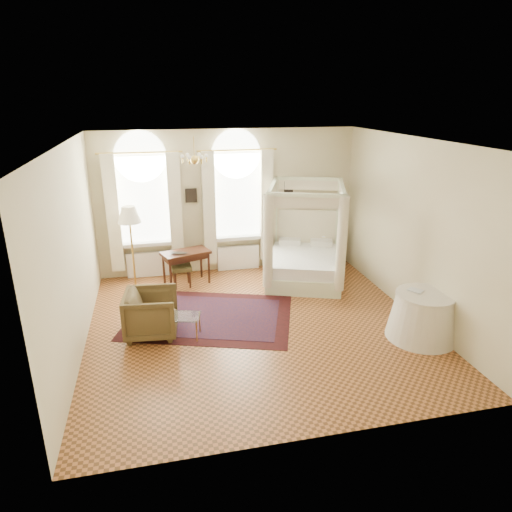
{
  "coord_description": "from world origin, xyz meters",
  "views": [
    {
      "loc": [
        -1.68,
        -7.29,
        4.01
      ],
      "look_at": [
        0.07,
        0.4,
        1.21
      ],
      "focal_mm": 32.0,
      "sensor_mm": 36.0,
      "label": 1
    }
  ],
  "objects_px": {
    "nightstand": "(326,254)",
    "stool": "(182,269)",
    "floor_lamp": "(129,219)",
    "writing_desk": "(186,256)",
    "canopy_bed": "(304,259)",
    "armchair": "(151,313)",
    "coffee_table": "(183,318)",
    "side_table": "(423,316)"
  },
  "relations": [
    {
      "from": "canopy_bed",
      "to": "floor_lamp",
      "type": "bearing_deg",
      "value": 175.19
    },
    {
      "from": "floor_lamp",
      "to": "side_table",
      "type": "height_order",
      "value": "floor_lamp"
    },
    {
      "from": "canopy_bed",
      "to": "stool",
      "type": "bearing_deg",
      "value": 174.99
    },
    {
      "from": "writing_desk",
      "to": "coffee_table",
      "type": "xyz_separation_m",
      "value": [
        -0.25,
        -2.36,
        -0.29
      ]
    },
    {
      "from": "nightstand",
      "to": "stool",
      "type": "distance_m",
      "value": 3.62
    },
    {
      "from": "armchair",
      "to": "floor_lamp",
      "type": "bearing_deg",
      "value": 14.94
    },
    {
      "from": "nightstand",
      "to": "writing_desk",
      "type": "distance_m",
      "value": 3.51
    },
    {
      "from": "stool",
      "to": "coffee_table",
      "type": "relative_size",
      "value": 0.71
    },
    {
      "from": "writing_desk",
      "to": "side_table",
      "type": "distance_m",
      "value": 5.02
    },
    {
      "from": "nightstand",
      "to": "writing_desk",
      "type": "height_order",
      "value": "writing_desk"
    },
    {
      "from": "stool",
      "to": "armchair",
      "type": "height_order",
      "value": "armchair"
    },
    {
      "from": "armchair",
      "to": "floor_lamp",
      "type": "distance_m",
      "value": 2.45
    },
    {
      "from": "canopy_bed",
      "to": "armchair",
      "type": "relative_size",
      "value": 2.73
    },
    {
      "from": "nightstand",
      "to": "writing_desk",
      "type": "bearing_deg",
      "value": -172.5
    },
    {
      "from": "nightstand",
      "to": "side_table",
      "type": "bearing_deg",
      "value": -85.04
    },
    {
      "from": "stool",
      "to": "floor_lamp",
      "type": "bearing_deg",
      "value": 175.72
    },
    {
      "from": "floor_lamp",
      "to": "side_table",
      "type": "bearing_deg",
      "value": -33.65
    },
    {
      "from": "canopy_bed",
      "to": "writing_desk",
      "type": "distance_m",
      "value": 2.65
    },
    {
      "from": "stool",
      "to": "side_table",
      "type": "height_order",
      "value": "side_table"
    },
    {
      "from": "floor_lamp",
      "to": "writing_desk",
      "type": "bearing_deg",
      "value": 1.27
    },
    {
      "from": "nightstand",
      "to": "canopy_bed",
      "type": "bearing_deg",
      "value": -136.35
    },
    {
      "from": "armchair",
      "to": "stool",
      "type": "bearing_deg",
      "value": -12.02
    },
    {
      "from": "writing_desk",
      "to": "canopy_bed",
      "type": "bearing_deg",
      "value": -7.38
    },
    {
      "from": "side_table",
      "to": "stool",
      "type": "bearing_deg",
      "value": 140.74
    },
    {
      "from": "canopy_bed",
      "to": "stool",
      "type": "xyz_separation_m",
      "value": [
        -2.74,
        0.24,
        -0.1
      ]
    },
    {
      "from": "writing_desk",
      "to": "floor_lamp",
      "type": "bearing_deg",
      "value": -178.73
    },
    {
      "from": "floor_lamp",
      "to": "side_table",
      "type": "xyz_separation_m",
      "value": [
        4.9,
        -3.26,
        -1.17
      ]
    },
    {
      "from": "canopy_bed",
      "to": "nightstand",
      "type": "bearing_deg",
      "value": 43.65
    },
    {
      "from": "nightstand",
      "to": "stool",
      "type": "relative_size",
      "value": 1.14
    },
    {
      "from": "writing_desk",
      "to": "armchair",
      "type": "height_order",
      "value": "armchair"
    },
    {
      "from": "stool",
      "to": "armchair",
      "type": "distance_m",
      "value": 2.16
    },
    {
      "from": "nightstand",
      "to": "stool",
      "type": "xyz_separation_m",
      "value": [
        -3.58,
        -0.56,
        0.13
      ]
    },
    {
      "from": "nightstand",
      "to": "side_table",
      "type": "height_order",
      "value": "side_table"
    },
    {
      "from": "armchair",
      "to": "side_table",
      "type": "bearing_deg",
      "value": -98.01
    },
    {
      "from": "writing_desk",
      "to": "side_table",
      "type": "relative_size",
      "value": 0.94
    },
    {
      "from": "canopy_bed",
      "to": "writing_desk",
      "type": "bearing_deg",
      "value": 172.62
    },
    {
      "from": "nightstand",
      "to": "stool",
      "type": "height_order",
      "value": "nightstand"
    },
    {
      "from": "writing_desk",
      "to": "armchair",
      "type": "xyz_separation_m",
      "value": [
        -0.78,
        -2.15,
        -0.25
      ]
    },
    {
      "from": "writing_desk",
      "to": "floor_lamp",
      "type": "xyz_separation_m",
      "value": [
        -1.12,
        -0.02,
        0.92
      ]
    },
    {
      "from": "nightstand",
      "to": "floor_lamp",
      "type": "height_order",
      "value": "floor_lamp"
    },
    {
      "from": "canopy_bed",
      "to": "writing_desk",
      "type": "height_order",
      "value": "canopy_bed"
    },
    {
      "from": "floor_lamp",
      "to": "coffee_table",
      "type": "bearing_deg",
      "value": -69.7
    }
  ]
}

